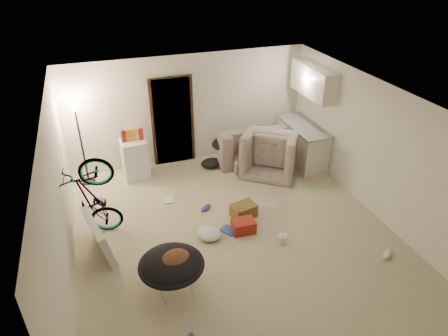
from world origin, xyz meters
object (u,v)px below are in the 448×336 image
object	(u,v)px
kitchen_counter	(302,144)
drink_case_a	(244,210)
sofa	(261,146)
tv_box	(99,237)
mini_fridge	(135,159)
saucer_chair	(172,270)
juicer	(283,238)
floor_lamp	(78,127)
armchair	(273,153)
drink_case_b	(243,226)
bicycle	(96,215)

from	to	relation	value
kitchen_counter	drink_case_a	xyz separation A→B (m)	(-2.08, -1.59, -0.31)
sofa	drink_case_a	bearing A→B (deg)	60.37
sofa	tv_box	bearing A→B (deg)	31.47
mini_fridge	saucer_chair	world-z (taller)	mini_fridge
saucer_chair	juicer	world-z (taller)	saucer_chair
sofa	saucer_chair	distance (m)	4.50
kitchen_counter	juicer	size ratio (longest dim) A/B	6.83
sofa	kitchen_counter	bearing A→B (deg)	153.54
drink_case_a	juicer	xyz separation A→B (m)	(0.37, -0.94, -0.04)
kitchen_counter	juicer	world-z (taller)	kitchen_counter
floor_lamp	drink_case_a	world-z (taller)	floor_lamp
armchair	drink_case_a	distance (m)	2.00
saucer_chair	juicer	bearing A→B (deg)	12.17
floor_lamp	juicer	bearing A→B (deg)	-45.60
mini_fridge	drink_case_a	bearing A→B (deg)	-55.21
drink_case_b	juicer	world-z (taller)	drink_case_b
sofa	armchair	size ratio (longest dim) A/B	1.88
floor_lamp	drink_case_b	world-z (taller)	floor_lamp
saucer_chair	juicer	size ratio (longest dim) A/B	4.43
sofa	drink_case_b	xyz separation A→B (m)	(-1.42, -2.47, -0.21)
drink_case_a	bicycle	bearing A→B (deg)	161.41
tv_box	drink_case_a	distance (m)	2.66
armchair	juicer	xyz separation A→B (m)	(-0.93, -2.44, -0.29)
floor_lamp	juicer	distance (m)	4.61
kitchen_counter	sofa	world-z (taller)	kitchen_counter
tv_box	armchair	bearing A→B (deg)	9.66
kitchen_counter	drink_case_a	bearing A→B (deg)	-142.62
bicycle	mini_fridge	bearing A→B (deg)	-17.44
drink_case_a	sofa	bearing A→B (deg)	46.91
saucer_chair	kitchen_counter	bearing A→B (deg)	38.25
floor_lamp	armchair	world-z (taller)	floor_lamp
sofa	drink_case_a	size ratio (longest dim) A/B	4.89
armchair	tv_box	distance (m)	4.28
bicycle	juicer	distance (m)	3.28
mini_fridge	drink_case_a	world-z (taller)	mini_fridge
mini_fridge	drink_case_a	size ratio (longest dim) A/B	1.97
floor_lamp	sofa	size ratio (longest dim) A/B	0.82
bicycle	kitchen_counter	bearing A→B (deg)	-65.40
floor_lamp	drink_case_b	xyz separation A→B (m)	(2.58, -2.67, -1.19)
armchair	drink_case_b	size ratio (longest dim) A/B	2.90
kitchen_counter	juicer	xyz separation A→B (m)	(-1.72, -2.53, -0.35)
sofa	drink_case_a	distance (m)	2.40
floor_lamp	bicycle	xyz separation A→B (m)	(0.10, -1.92, -0.87)
saucer_chair	drink_case_a	distance (m)	2.19
mini_fridge	juicer	xyz separation A→B (m)	(2.08, -3.08, -0.35)
mini_fridge	drink_case_b	xyz separation A→B (m)	(1.55, -2.57, -0.33)
armchair	mini_fridge	size ratio (longest dim) A/B	1.32
mini_fridge	drink_case_b	bearing A→B (deg)	-62.89
armchair	mini_fridge	xyz separation A→B (m)	(-3.01, 0.64, 0.06)
sofa	bicycle	xyz separation A→B (m)	(-3.89, -1.72, 0.12)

